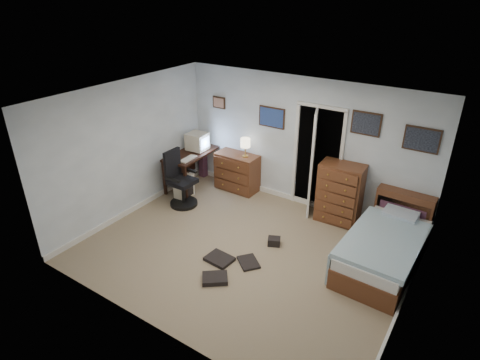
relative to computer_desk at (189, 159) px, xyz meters
name	(u,v)px	position (x,y,z in m)	size (l,w,h in m)	color
floor	(244,251)	(2.29, -1.40, -0.61)	(5.00, 4.00, 0.02)	tan
computer_desk	(189,159)	(0.00, 0.00, 0.00)	(0.70, 1.38, 0.78)	black
crt_monitor	(197,142)	(0.12, 0.16, 0.37)	(0.42, 0.40, 0.37)	beige
keyboard	(188,159)	(0.27, -0.34, 0.19)	(0.16, 0.41, 0.02)	beige
pc_tower	(184,188)	(0.29, -0.54, -0.37)	(0.24, 0.45, 0.47)	beige
office_chair	(180,184)	(0.40, -0.77, -0.17)	(0.54, 0.55, 1.12)	black
media_stack	(203,162)	(-0.03, 0.49, -0.25)	(0.14, 0.14, 0.70)	maroon
low_dresser	(237,172)	(0.97, 0.38, -0.20)	(0.90, 0.45, 0.80)	brown
table_lamp	(245,143)	(1.17, 0.38, 0.48)	(0.20, 0.20, 0.39)	gold
doorway	(323,155)	(2.64, 0.87, 0.40)	(0.96, 1.12, 2.05)	black
tall_dresser	(340,193)	(3.22, 0.35, -0.04)	(0.77, 0.45, 1.13)	brown
headboard_bookcase	(403,213)	(4.31, 0.46, -0.15)	(0.94, 0.27, 0.84)	brown
bed	(383,250)	(4.28, -0.56, -0.30)	(1.09, 1.95, 0.63)	brown
wall_posters	(333,123)	(2.86, 0.58, 1.15)	(4.38, 0.04, 0.60)	#331E11
floor_clutter	(234,262)	(2.35, -1.78, -0.56)	(0.88, 1.62, 0.13)	black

